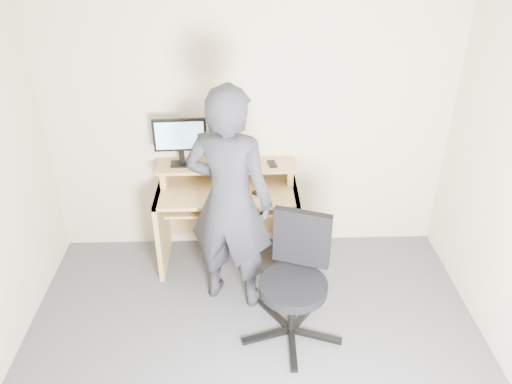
{
  "coord_description": "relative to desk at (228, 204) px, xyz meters",
  "views": [
    {
      "loc": [
        -0.07,
        -2.22,
        2.88
      ],
      "look_at": [
        0.03,
        1.05,
        0.95
      ],
      "focal_mm": 35.0,
      "sensor_mm": 36.0,
      "label": 1
    }
  ],
  "objects": [
    {
      "name": "back_wall",
      "position": [
        0.2,
        0.22,
        0.7
      ],
      "size": [
        3.5,
        0.02,
        2.5
      ],
      "primitive_type": "cube",
      "color": "#BAB494",
      "rests_on": "ground"
    },
    {
      "name": "ceiling",
      "position": [
        0.2,
        -1.53,
        1.95
      ],
      "size": [
        3.5,
        3.5,
        0.02
      ],
      "primitive_type": "cube",
      "color": "white",
      "rests_on": "back_wall"
    },
    {
      "name": "desk",
      "position": [
        0.0,
        0.0,
        0.0
      ],
      "size": [
        1.2,
        0.6,
        0.91
      ],
      "color": "tan",
      "rests_on": "ground"
    },
    {
      "name": "monitor",
      "position": [
        -0.38,
        0.07,
        0.62
      ],
      "size": [
        0.44,
        0.12,
        0.42
      ],
      "rotation": [
        0.0,
        0.0,
        0.05
      ],
      "color": "black",
      "rests_on": "desk"
    },
    {
      "name": "external_drive",
      "position": [
        0.04,
        0.11,
        0.46
      ],
      "size": [
        0.07,
        0.13,
        0.2
      ],
      "primitive_type": "cube",
      "rotation": [
        0.0,
        0.0,
        -0.03
      ],
      "color": "black",
      "rests_on": "desk"
    },
    {
      "name": "travel_mug",
      "position": [
        0.14,
        0.06,
        0.46
      ],
      "size": [
        0.09,
        0.09,
        0.19
      ],
      "primitive_type": "cylinder",
      "rotation": [
        0.0,
        0.0,
        0.01
      ],
      "color": "#B4B4B8",
      "rests_on": "desk"
    },
    {
      "name": "smartphone",
      "position": [
        0.39,
        0.05,
        0.37
      ],
      "size": [
        0.09,
        0.14,
        0.01
      ],
      "primitive_type": "cube",
      "rotation": [
        0.0,
        0.0,
        0.18
      ],
      "color": "black",
      "rests_on": "desk"
    },
    {
      "name": "charger",
      "position": [
        -0.28,
        -0.02,
        0.38
      ],
      "size": [
        0.05,
        0.04,
        0.03
      ],
      "primitive_type": "cube",
      "rotation": [
        0.0,
        0.0,
        -0.12
      ],
      "color": "black",
      "rests_on": "desk"
    },
    {
      "name": "headphones",
      "position": [
        -0.08,
        0.11,
        0.37
      ],
      "size": [
        0.17,
        0.16,
        0.06
      ],
      "primitive_type": "torus",
      "rotation": [
        0.26,
        0.0,
        -0.06
      ],
      "color": "silver",
      "rests_on": "desk"
    },
    {
      "name": "keyboard",
      "position": [
        -0.12,
        -0.17,
        0.12
      ],
      "size": [
        0.48,
        0.25,
        0.03
      ],
      "primitive_type": "cube",
      "rotation": [
        0.0,
        0.0,
        -0.15
      ],
      "color": "black",
      "rests_on": "desk"
    },
    {
      "name": "mouse",
      "position": [
        0.26,
        -0.18,
        0.22
      ],
      "size": [
        0.11,
        0.09,
        0.04
      ],
      "primitive_type": "ellipsoid",
      "rotation": [
        0.0,
        0.0,
        0.25
      ],
      "color": "black",
      "rests_on": "desk"
    },
    {
      "name": "office_chair",
      "position": [
        0.51,
        -0.95,
        -0.03
      ],
      "size": [
        0.76,
        0.73,
        0.95
      ],
      "rotation": [
        0.0,
        0.0,
        -0.34
      ],
      "color": "black",
      "rests_on": "ground"
    },
    {
      "name": "person",
      "position": [
        0.03,
        -0.56,
        0.37
      ],
      "size": [
        0.78,
        0.63,
        1.84
      ],
      "primitive_type": "imported",
      "rotation": [
        0.0,
        0.0,
        2.82
      ],
      "color": "black",
      "rests_on": "ground"
    }
  ]
}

